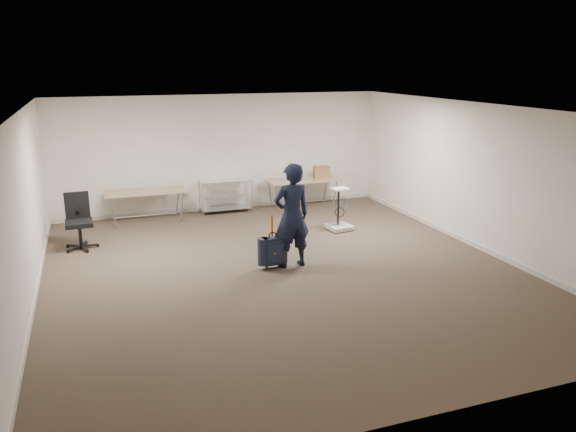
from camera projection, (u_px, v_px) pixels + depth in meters
name	position (u px, v px, depth m)	size (l,w,h in m)	color
ground	(282.00, 270.00, 9.87)	(9.00, 9.00, 0.00)	#45372A
room_shell	(259.00, 244.00, 11.11)	(8.00, 9.00, 9.00)	silver
folding_table_left	(146.00, 193.00, 12.66)	(1.80, 0.75, 0.73)	#9B855F
folding_table_right	(303.00, 181.00, 13.89)	(1.80, 0.75, 0.73)	#9B855F
wire_shelf	(226.00, 194.00, 13.56)	(1.22, 0.47, 0.80)	white
person	(292.00, 216.00, 9.82)	(0.68, 0.45, 1.87)	black
suitcase	(273.00, 251.00, 9.86)	(0.36, 0.22, 0.96)	black
office_chair	(80.00, 232.00, 10.95)	(0.66, 0.66, 1.09)	black
equipment_cart	(339.00, 219.00, 12.18)	(0.57, 0.57, 0.93)	silver
cardboard_box	(321.00, 172.00, 14.01)	(0.39, 0.29, 0.29)	#A4704C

